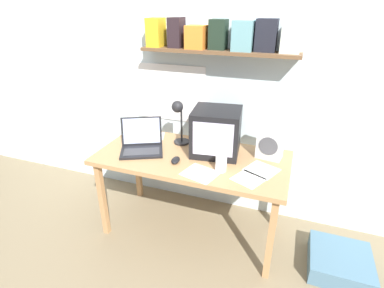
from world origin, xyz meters
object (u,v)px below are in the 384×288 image
Objects in this scene: computer_mouse at (176,160)px; space_heater at (271,142)px; corner_desk at (192,163)px; crt_monitor at (216,132)px; open_notebook at (200,173)px; floor_cushion at (340,262)px; desk_lamp at (179,116)px; printed_handout at (262,170)px; loose_paper_near_laptop at (248,179)px; juice_glass at (221,164)px; loose_paper_near_monitor at (151,136)px; laptop at (142,142)px.

space_heater is at bearing 25.99° from computer_mouse.
crt_monitor is at bearing 38.57° from corner_desk.
floor_cushion is at bearing 10.15° from open_notebook.
open_notebook is at bearing -41.03° from desk_lamp.
desk_lamp is (-0.32, 0.03, 0.07)m from crt_monitor.
desk_lamp is at bearing -170.59° from space_heater.
printed_handout is 1.11× the size of loose_paper_near_laptop.
space_heater is 1.01m from floor_cushion.
desk_lamp is 1.59× the size of loose_paper_near_laptop.
juice_glass is 0.29× the size of floor_cushion.
desk_lamp is 0.39m from loose_paper_near_monitor.
crt_monitor reaches higher than laptop.
crt_monitor is 0.93× the size of floor_cushion.
laptop is 1.59× the size of printed_handout.
floor_cushion is at bearing -2.36° from corner_desk.
laptop is at bearing 179.55° from printed_handout.
desk_lamp is 1.45× the size of loose_paper_near_monitor.
space_heater is 0.72m from computer_mouse.
open_notebook is (-0.39, -0.19, 0.00)m from printed_handout.
floor_cushion is at bearing -12.55° from space_heater.
computer_mouse is at bearing -170.91° from printed_handout.
corner_desk is 0.18m from computer_mouse.
space_heater is 1.11× the size of loose_paper_near_laptop.
computer_mouse reaches higher than loose_paper_near_monitor.
printed_handout is at bearing -3.89° from corner_desk.
crt_monitor is 0.38m from computer_mouse.
laptop reaches higher than computer_mouse.
loose_paper_near_monitor is (-0.99, 0.26, 0.00)m from printed_handout.
laptop is 0.26m from loose_paper_near_monitor.
desk_lamp reaches higher than crt_monitor.
computer_mouse is (-0.63, -0.31, -0.12)m from space_heater.
printed_handout is (0.53, -0.04, 0.07)m from corner_desk.
loose_paper_near_monitor is 1.10× the size of loose_paper_near_laptop.
corner_desk is at bearing -154.73° from space_heater.
corner_desk is 0.43m from laptop.
printed_handout is 0.43m from open_notebook.
printed_handout reaches higher than corner_desk.
printed_handout is at bearing 26.44° from open_notebook.
desk_lamp is 3.35× the size of computer_mouse.
crt_monitor is 3.24× the size of juice_glass.
space_heater is 2.34× the size of computer_mouse.
juice_glass is (0.68, -0.11, -0.01)m from laptop.
space_heater is (0.40, 0.05, -0.04)m from crt_monitor.
desk_lamp is at bearing 145.80° from juice_glass.
crt_monitor is 3.49× the size of computer_mouse.
corner_desk reaches higher than floor_cushion.
floor_cushion is (1.33, -0.20, -0.89)m from desk_lamp.
corner_desk is at bearing 152.23° from juice_glass.
laptop reaches higher than floor_cushion.
loose_paper_near_laptop is (0.31, -0.31, -0.17)m from crt_monitor.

